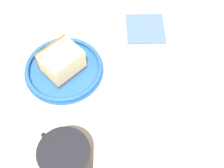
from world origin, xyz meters
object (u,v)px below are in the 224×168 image
Objects in this scene: tea_mug at (66,159)px; teaspoon at (163,130)px; small_plate at (64,69)px; cake_slice at (62,61)px; sugar_cube at (118,87)px; folded_napkin at (146,28)px.

teaspoon is at bearing 103.79° from tea_mug.
small_plate is 1.66× the size of cake_slice.
folded_napkin is at bearing 150.77° from sugar_cube.
cake_slice is 27.26cm from teaspoon.
small_plate is 2.73cm from cake_slice.
sugar_cube reaches higher than teaspoon.
teaspoon is 8.80× the size of sugar_cube.
teaspoon is at bearing 47.58° from cake_slice.
cake_slice is at bearing -119.11° from sugar_cube.
teaspoon is (18.27, 19.99, -3.15)cm from cake_slice.
folded_napkin is (-33.43, 21.55, -4.14)cm from tea_mug.
sugar_cube is (-11.52, -7.89, 0.37)cm from teaspoon.
sugar_cube is at bearing -145.62° from teaspoon.
small_plate is 1.47× the size of teaspoon.
small_plate is 23.90cm from folded_napkin.
folded_napkin is at bearing 116.06° from small_plate.
sugar_cube is (-16.41, 12.02, -3.72)cm from tea_mug.
small_plate is at bearing -132.31° from teaspoon.
teaspoon is (-4.88, 19.91, -4.09)cm from tea_mug.
cake_slice is 1.07× the size of tea_mug.
small_plate is 12.94× the size of sugar_cube.
tea_mug reaches higher than folded_napkin.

